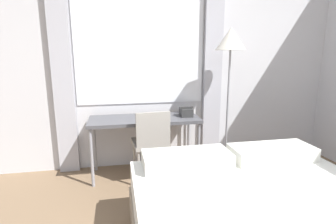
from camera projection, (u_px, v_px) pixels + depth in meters
The scene contains 6 objects.
wall_back_with_window at pixel (166, 64), 3.42m from camera, with size 5.55×0.13×2.70m.
desk at pixel (145, 123), 3.19m from camera, with size 1.32×0.52×0.73m.
desk_chair at pixel (151, 140), 3.01m from camera, with size 0.43×0.43×0.87m.
standing_lamp at pixel (230, 48), 3.11m from camera, with size 0.36×0.36×1.79m.
telephone at pixel (186, 112), 3.26m from camera, with size 0.16×0.19×0.12m.
book at pixel (154, 118), 3.12m from camera, with size 0.24×0.18×0.02m.
Camera 1 is at (-0.68, -0.22, 1.48)m, focal length 28.00 mm.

